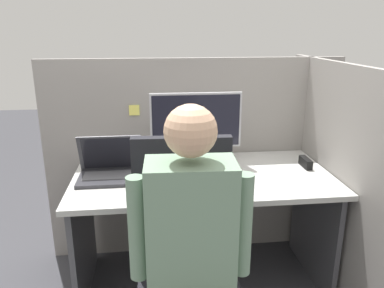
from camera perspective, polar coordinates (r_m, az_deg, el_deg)
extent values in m
cube|color=gray|center=(2.59, 0.43, -2.30)|extent=(2.00, 0.04, 1.37)
cube|color=#F4EA66|center=(2.45, -8.80, 5.11)|extent=(0.07, 0.01, 0.07)
cube|color=gray|center=(2.38, 20.88, -5.29)|extent=(0.04, 1.41, 1.37)
cube|color=#B7B7B2|center=(2.21, 1.69, -5.05)|extent=(1.50, 0.76, 0.03)
cube|color=#4C4C51|center=(2.39, -16.21, -13.75)|extent=(0.03, 0.65, 0.70)
cube|color=#4C4C51|center=(2.56, 18.07, -11.72)|extent=(0.03, 0.65, 0.70)
cube|color=white|center=(2.36, 0.60, -2.40)|extent=(0.30, 0.24, 0.05)
cylinder|color=#B2B2B7|center=(2.35, 0.61, -1.64)|extent=(0.19, 0.19, 0.01)
cylinder|color=#B2B2B7|center=(2.34, 0.61, -0.87)|extent=(0.04, 0.04, 0.05)
cube|color=#B2B2B7|center=(2.30, 0.61, 3.60)|extent=(0.56, 0.02, 0.34)
cube|color=black|center=(2.28, 0.65, 3.52)|extent=(0.54, 0.00, 0.32)
cube|color=#2D2D33|center=(2.17, -12.31, -5.10)|extent=(0.36, 0.24, 0.02)
cube|color=#5B5B60|center=(2.19, -12.29, -4.65)|extent=(0.30, 0.13, 0.00)
cube|color=#2D2D33|center=(2.21, -12.32, -1.37)|extent=(0.36, 0.09, 0.23)
cube|color=black|center=(2.20, -12.33, -1.40)|extent=(0.32, 0.07, 0.20)
ellipsoid|color=silver|center=(2.11, -5.55, -5.30)|extent=(0.06, 0.05, 0.03)
cube|color=black|center=(2.41, 16.92, -2.72)|extent=(0.04, 0.13, 0.06)
cone|color=orange|center=(1.94, 4.21, -7.08)|extent=(0.05, 0.13, 0.05)
cylinder|color=green|center=(2.01, 3.80, -6.17)|extent=(0.03, 0.02, 0.03)
cube|color=black|center=(1.72, -1.52, -9.56)|extent=(0.44, 0.07, 0.66)
cube|color=gray|center=(1.47, -0.20, -12.53)|extent=(0.35, 0.21, 0.53)
sphere|color=#D8A884|center=(1.33, -0.22, 1.99)|extent=(0.19, 0.19, 0.19)
cylinder|color=gray|center=(1.48, -8.36, -12.68)|extent=(0.07, 0.07, 0.43)
cylinder|color=gray|center=(1.50, 7.81, -12.15)|extent=(0.07, 0.07, 0.43)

